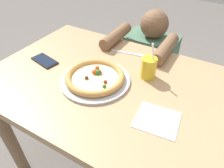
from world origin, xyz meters
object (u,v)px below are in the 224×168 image
at_px(pizza_near, 95,78).
at_px(fork, 130,53).
at_px(cell_phone, 45,61).
at_px(diner_seated, 147,73).
at_px(drink_cup_colored, 149,68).

bearing_deg(pizza_near, fork, 83.82).
xyz_separation_m(cell_phone, diner_seated, (0.37, 0.61, -0.33)).
bearing_deg(fork, diner_seated, 87.60).
bearing_deg(drink_cup_colored, diner_seated, 108.37).
distance_m(drink_cup_colored, diner_seated, 0.62).
xyz_separation_m(drink_cup_colored, fork, (-0.17, 0.15, -0.05)).
bearing_deg(drink_cup_colored, pizza_near, -142.50).
bearing_deg(diner_seated, fork, -92.40).
bearing_deg(cell_phone, pizza_near, -0.88).
relative_size(drink_cup_colored, cell_phone, 1.12).
distance_m(drink_cup_colored, cell_phone, 0.55).
xyz_separation_m(pizza_near, diner_seated, (0.05, 0.61, -0.35)).
bearing_deg(diner_seated, drink_cup_colored, -71.63).
xyz_separation_m(drink_cup_colored, cell_phone, (-0.52, -0.15, -0.05)).
distance_m(fork, diner_seated, 0.46).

